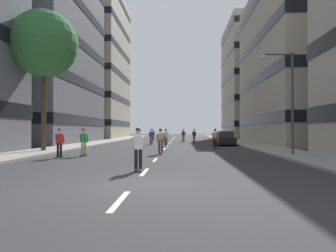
{
  "coord_description": "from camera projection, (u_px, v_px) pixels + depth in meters",
  "views": [
    {
      "loc": [
        1.47,
        -9.34,
        1.7
      ],
      "look_at": [
        0.0,
        24.57,
        2.08
      ],
      "focal_mm": 33.23,
      "sensor_mm": 36.0,
      "label": 1
    }
  ],
  "objects": [
    {
      "name": "skater_8",
      "position": [
        84.0,
        141.0,
        19.81
      ],
      "size": [
        0.54,
        0.91,
        1.78
      ],
      "color": "brown",
      "rests_on": "ground_plane"
    },
    {
      "name": "skater_9",
      "position": [
        194.0,
        135.0,
        40.83
      ],
      "size": [
        0.53,
        0.9,
        1.78
      ],
      "color": "brown",
      "rests_on": "ground_plane"
    },
    {
      "name": "ground_plane",
      "position": [
        169.0,
        144.0,
        37.35
      ],
      "size": [
        168.03,
        168.03,
        0.0
      ],
      "primitive_type": "plane",
      "color": "#333335"
    },
    {
      "name": "skater_5",
      "position": [
        151.0,
        136.0,
        35.25
      ],
      "size": [
        0.55,
        0.92,
        1.78
      ],
      "color": "brown",
      "rests_on": "ground_plane"
    },
    {
      "name": "building_left_far",
      "position": [
        86.0,
        66.0,
        63.4
      ],
      "size": [
        15.0,
        19.7,
        29.14
      ],
      "color": "#B2A893",
      "rests_on": "ground_plane"
    },
    {
      "name": "lane_markings",
      "position": [
        170.0,
        143.0,
        39.85
      ],
      "size": [
        0.16,
        67.2,
        0.01
      ],
      "color": "silver",
      "rests_on": "ground_plane"
    },
    {
      "name": "building_right_mid",
      "position": [
        318.0,
        63.0,
        37.58
      ],
      "size": [
        15.0,
        21.41,
        19.29
      ],
      "color": "#B2A893",
      "rests_on": "ground_plane"
    },
    {
      "name": "street_tree_near",
      "position": [
        44.0,
        44.0,
        23.51
      ],
      "size": [
        5.05,
        5.05,
        10.59
      ],
      "color": "#4C3823",
      "rests_on": "sidewalk_left"
    },
    {
      "name": "sidewalk_right",
      "position": [
        239.0,
        142.0,
        40.47
      ],
      "size": [
        3.31,
        77.01,
        0.14
      ],
      "primitive_type": "cube",
      "color": "#9E9991",
      "rests_on": "ground_plane"
    },
    {
      "name": "building_left_mid",
      "position": [
        27.0,
        14.0,
        39.21
      ],
      "size": [
        15.0,
        19.25,
        32.53
      ],
      "color": "slate",
      "rests_on": "ground_plane"
    },
    {
      "name": "streetlamp_right",
      "position": [
        287.0,
        92.0,
        19.97
      ],
      "size": [
        2.13,
        0.3,
        6.5
      ],
      "color": "#3F3F44",
      "rests_on": "sidewalk_right"
    },
    {
      "name": "skater_7",
      "position": [
        153.0,
        134.0,
        47.42
      ],
      "size": [
        0.55,
        0.92,
        1.78
      ],
      "color": "brown",
      "rests_on": "ground_plane"
    },
    {
      "name": "building_right_far",
      "position": [
        265.0,
        81.0,
        61.8
      ],
      "size": [
        15.0,
        17.44,
        22.67
      ],
      "color": "#B2A893",
      "rests_on": "ground_plane"
    },
    {
      "name": "skater_2",
      "position": [
        160.0,
        139.0,
        21.26
      ],
      "size": [
        0.54,
        0.91,
        1.78
      ],
      "color": "brown",
      "rests_on": "ground_plane"
    },
    {
      "name": "skater_0",
      "position": [
        215.0,
        137.0,
        27.33
      ],
      "size": [
        0.57,
        0.92,
        1.78
      ],
      "color": "brown",
      "rests_on": "ground_plane"
    },
    {
      "name": "skater_1",
      "position": [
        183.0,
        134.0,
        42.61
      ],
      "size": [
        0.57,
        0.92,
        1.78
      ],
      "color": "brown",
      "rests_on": "ground_plane"
    },
    {
      "name": "sidewalk_left",
      "position": [
        103.0,
        142.0,
        41.24
      ],
      "size": [
        3.31,
        77.01,
        0.14
      ],
      "primitive_type": "cube",
      "color": "#9E9991",
      "rests_on": "ground_plane"
    },
    {
      "name": "skater_3",
      "position": [
        166.0,
        136.0,
        31.68
      ],
      "size": [
        0.53,
        0.9,
        1.78
      ],
      "color": "brown",
      "rests_on": "ground_plane"
    },
    {
      "name": "parked_car_near",
      "position": [
        225.0,
        139.0,
        33.05
      ],
      "size": [
        1.82,
        4.4,
        1.52
      ],
      "color": "black",
      "rests_on": "ground_plane"
    },
    {
      "name": "skater_6",
      "position": [
        59.0,
        141.0,
        18.5
      ],
      "size": [
        0.54,
        0.91,
        1.78
      ],
      "color": "brown",
      "rests_on": "ground_plane"
    },
    {
      "name": "skater_4",
      "position": [
        138.0,
        147.0,
        12.66
      ],
      "size": [
        0.57,
        0.92,
        1.78
      ],
      "color": "brown",
      "rests_on": "ground_plane"
    }
  ]
}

